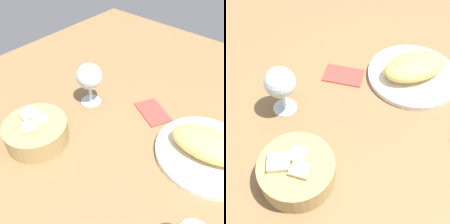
{
  "view_description": "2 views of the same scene",
  "coord_description": "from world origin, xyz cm",
  "views": [
    {
      "loc": [
        -22.77,
        37.56,
        50.5
      ],
      "look_at": [
        11.01,
        -1.11,
        4.45
      ],
      "focal_mm": 40.63,
      "sensor_mm": 36.0,
      "label": 1
    },
    {
      "loc": [
        19.72,
        47.89,
        60.33
      ],
      "look_at": [
        10.18,
        3.88,
        4.86
      ],
      "focal_mm": 48.33,
      "sensor_mm": 36.0,
      "label": 2
    }
  ],
  "objects": [
    {
      "name": "folded_napkin",
      "position": [
        5.0,
        -12.69,
        0.4
      ],
      "size": [
        12.97,
        11.2,
        0.8
      ],
      "primitive_type": "cube",
      "rotation": [
        0.0,
        0.0,
        2.68
      ],
      "color": "#DF3C33",
      "rests_on": "ground_plane"
    },
    {
      "name": "wine_glass_near",
      "position": [
        22.51,
        -4.27,
        8.9
      ],
      "size": [
        7.73,
        7.73,
        13.25
      ],
      "color": "silver",
      "rests_on": "ground_plane"
    },
    {
      "name": "omelette",
      "position": [
        -14.07,
        -8.09,
        4.05
      ],
      "size": [
        20.09,
        13.61,
        5.3
      ],
      "primitive_type": "ellipsoid",
      "rotation": [
        0.0,
        0.0,
        0.18
      ],
      "color": "#D7B85D",
      "rests_on": "plate"
    },
    {
      "name": "bread_basket",
      "position": [
        21.85,
        16.27,
        3.17
      ],
      "size": [
        16.26,
        16.26,
        7.17
      ],
      "color": "tan",
      "rests_on": "ground_plane"
    },
    {
      "name": "lettuce_garnish",
      "position": [
        -8.17,
        -8.74,
        1.92
      ],
      "size": [
        4.48,
        4.48,
        1.05
      ],
      "primitive_type": "cone",
      "color": "#447C36",
      "rests_on": "plate"
    },
    {
      "name": "plate",
      "position": [
        -14.07,
        -8.09,
        0.7
      ],
      "size": [
        25.34,
        25.34,
        1.4
      ],
      "primitive_type": "cylinder",
      "color": "white",
      "rests_on": "ground_plane"
    },
    {
      "name": "ground_plane",
      "position": [
        0.0,
        0.0,
        -1.0
      ],
      "size": [
        140.0,
        140.0,
        2.0
      ],
      "primitive_type": "cube",
      "color": "olive"
    }
  ]
}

